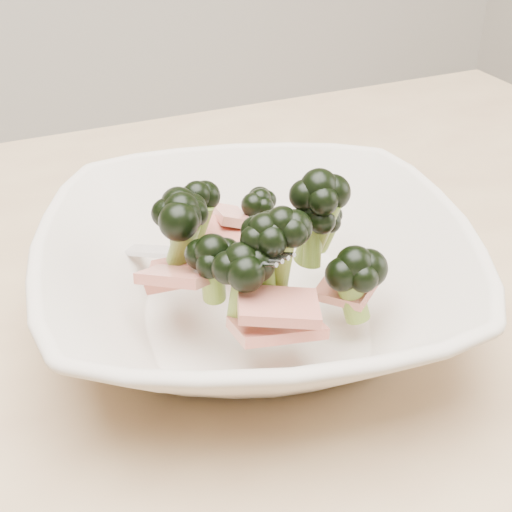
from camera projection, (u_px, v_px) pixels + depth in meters
name	position (u px, v px, depth m)	size (l,w,h in m)	color
dining_table	(143.00, 462.00, 0.52)	(1.20, 0.80, 0.75)	tan
broccoli_dish	(256.00, 270.00, 0.48)	(0.36, 0.36, 0.12)	beige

